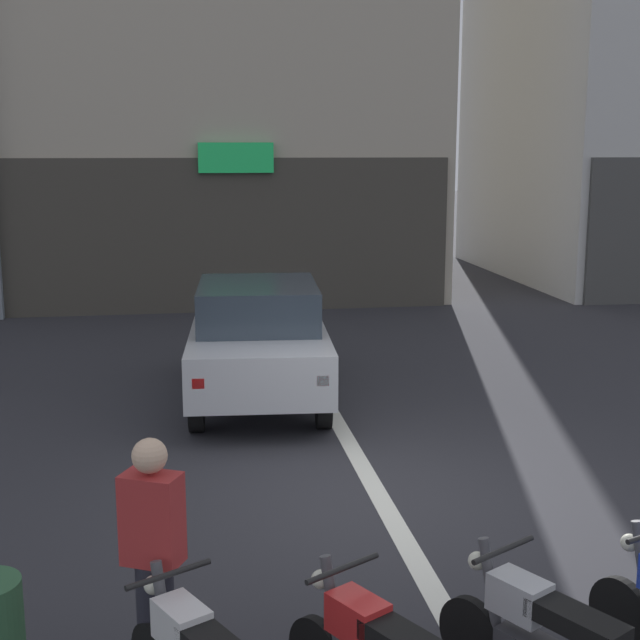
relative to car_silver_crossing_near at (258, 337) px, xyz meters
The scene contains 4 objects.
ground_plane 3.73m from the car_silver_crossing_near, 75.72° to the right, with size 120.00×120.00×0.00m, color #2B2B30.
lane_centre_line 2.79m from the car_silver_crossing_near, 70.24° to the left, with size 0.20×18.00×0.01m, color silver.
car_silver_crossing_near is the anchor object (origin of this frame).
person_by_motorcycles 6.49m from the car_silver_crossing_near, 100.60° to the right, with size 0.42×0.36×1.67m.
Camera 1 is at (-1.84, -8.03, 3.40)m, focal length 49.10 mm.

